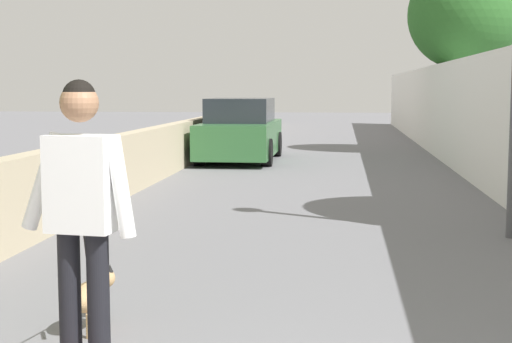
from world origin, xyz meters
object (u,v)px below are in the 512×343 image
(person_skateboarder, at_px, (82,207))
(dog, at_px, (92,295))
(car_near, at_px, (241,132))
(tree_right_near, at_px, (464,15))

(person_skateboarder, relative_size, dog, 1.18)
(dog, xyz_separation_m, car_near, (13.33, 0.66, 0.44))
(dog, relative_size, car_near, 0.35)
(tree_right_near, relative_size, dog, 3.53)
(person_skateboarder, distance_m, car_near, 14.54)
(tree_right_near, bearing_deg, car_near, 115.81)
(dog, bearing_deg, tree_right_near, -17.50)
(person_skateboarder, xyz_separation_m, car_near, (14.50, 1.01, -0.40))
(tree_right_near, height_order, car_near, tree_right_near)
(tree_right_near, distance_m, person_skateboarder, 18.10)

